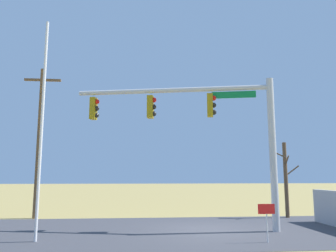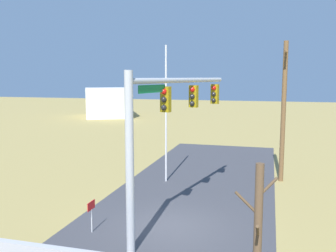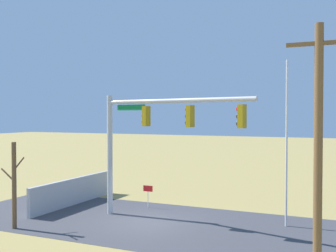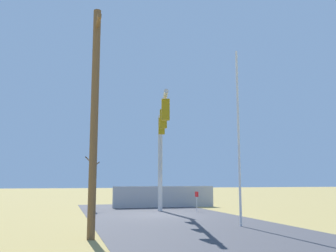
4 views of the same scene
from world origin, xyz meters
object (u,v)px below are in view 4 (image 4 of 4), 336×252
(signal_mast, at_px, (162,136))
(bare_tree, at_px, (91,179))
(utility_pole, at_px, (94,115))
(flagpole, at_px, (239,136))
(open_sign, at_px, (197,197))

(signal_mast, height_order, bare_tree, signal_mast)
(signal_mast, relative_size, utility_pole, 1.04)
(signal_mast, height_order, utility_pole, utility_pole)
(flagpole, relative_size, bare_tree, 1.95)
(signal_mast, distance_m, flagpole, 6.37)
(utility_pole, height_order, open_sign, utility_pole)
(signal_mast, bearing_deg, bare_tree, 35.92)
(bare_tree, bearing_deg, signal_mast, -144.08)
(signal_mast, relative_size, bare_tree, 2.09)
(bare_tree, bearing_deg, utility_pole, 176.06)
(bare_tree, height_order, open_sign, bare_tree)
(utility_pole, bearing_deg, flagpole, -73.62)
(signal_mast, distance_m, utility_pole, 9.09)
(utility_pole, relative_size, open_sign, 6.40)
(signal_mast, relative_size, flagpole, 1.07)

